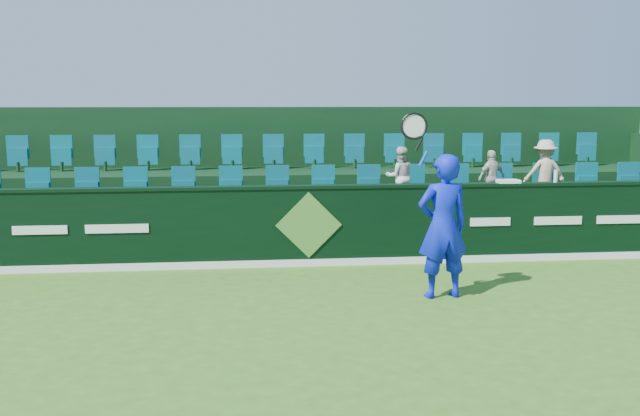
{
  "coord_description": "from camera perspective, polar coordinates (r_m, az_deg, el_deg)",
  "views": [
    {
      "loc": [
        -1.04,
        -7.66,
        2.75
      ],
      "look_at": [
        0.07,
        2.8,
        1.15
      ],
      "focal_mm": 40.0,
      "sensor_mm": 36.0,
      "label": 1
    }
  ],
  "objects": [
    {
      "name": "spectator_left",
      "position": [
        13.17,
        6.42,
        2.5
      ],
      "size": [
        0.54,
        0.42,
        1.11
      ],
      "primitive_type": "imported",
      "rotation": [
        0.0,
        0.0,
        3.14
      ],
      "color": "silver",
      "rests_on": "stand_tier_front"
    },
    {
      "name": "stand_tier_front",
      "position": [
        13.02,
        -1.38,
        -1.76
      ],
      "size": [
        16.0,
        2.0,
        0.8
      ],
      "primitive_type": "cube",
      "color": "black",
      "rests_on": "ground"
    },
    {
      "name": "towel",
      "position": [
        12.57,
        14.83,
        2.08
      ],
      "size": [
        0.37,
        0.24,
        0.05
      ],
      "primitive_type": "cube",
      "color": "white",
      "rests_on": "sponsor_hoarding"
    },
    {
      "name": "stand_tier_back",
      "position": [
        14.85,
        -1.98,
        0.51
      ],
      "size": [
        16.0,
        1.8,
        1.3
      ],
      "primitive_type": "cube",
      "color": "black",
      "rests_on": "ground"
    },
    {
      "name": "seat_row_back",
      "position": [
        15.04,
        -2.08,
        4.25
      ],
      "size": [
        13.5,
        0.5,
        0.6
      ],
      "primitive_type": "cube",
      "color": "#075F6D",
      "rests_on": "stand_tier_back"
    },
    {
      "name": "stand_rear",
      "position": [
        15.22,
        -2.11,
        2.85
      ],
      "size": [
        16.0,
        4.1,
        2.6
      ],
      "color": "black",
      "rests_on": "ground"
    },
    {
      "name": "spectator_right",
      "position": [
        14.02,
        17.53,
        2.75
      ],
      "size": [
        0.81,
        0.5,
        1.22
      ],
      "primitive_type": "imported",
      "rotation": [
        0.0,
        0.0,
        3.08
      ],
      "color": "#CAB08E",
      "rests_on": "stand_tier_front"
    },
    {
      "name": "ground",
      "position": [
        8.21,
        1.59,
        -10.93
      ],
      "size": [
        60.0,
        60.0,
        0.0
      ],
      "primitive_type": "plane",
      "color": "#356D19",
      "rests_on": "ground"
    },
    {
      "name": "seat_row_front",
      "position": [
        13.31,
        -1.53,
        1.52
      ],
      "size": [
        13.5,
        0.5,
        0.6
      ],
      "primitive_type": "cube",
      "color": "#075F6D",
      "rests_on": "stand_tier_front"
    },
    {
      "name": "drinks_bottle",
      "position": [
        12.88,
        18.34,
        2.44
      ],
      "size": [
        0.07,
        0.07,
        0.21
      ],
      "primitive_type": "cylinder",
      "color": "silver",
      "rests_on": "sponsor_hoarding"
    },
    {
      "name": "tennis_player",
      "position": [
        10.04,
        9.78,
        -1.39
      ],
      "size": [
        1.11,
        0.58,
        2.66
      ],
      "color": "#0C1ED8",
      "rests_on": "ground"
    },
    {
      "name": "sponsor_hoarding",
      "position": [
        11.89,
        -0.94,
        -1.41
      ],
      "size": [
        16.0,
        0.25,
        1.35
      ],
      "color": "black",
      "rests_on": "ground"
    },
    {
      "name": "spectator_middle",
      "position": [
        13.65,
        13.56,
        2.37
      ],
      "size": [
        0.66,
        0.46,
        1.03
      ],
      "primitive_type": "imported",
      "rotation": [
        0.0,
        0.0,
        3.53
      ],
      "color": "beige",
      "rests_on": "stand_tier_front"
    }
  ]
}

